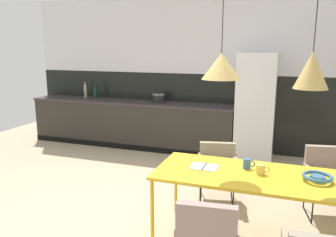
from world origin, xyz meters
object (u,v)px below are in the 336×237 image
at_px(pendant_lamp_over_table_far, 312,70).
at_px(cooking_pot, 159,98).
at_px(armchair_near_window, 327,173).
at_px(open_book, 204,167).
at_px(refrigerator_column, 256,107).
at_px(armchair_facing_counter, 217,164).
at_px(dining_table, 258,179).
at_px(fruit_bowl, 317,177).
at_px(pendant_lamp_over_table_near, 221,66).
at_px(armchair_head_of_table, 208,233).
at_px(mug_wide_latte, 261,169).
at_px(bottle_vinegar_dark, 95,92).
at_px(bottle_spice_small, 85,91).
at_px(mug_glass_clear, 247,164).

bearing_deg(pendant_lamp_over_table_far, cooking_pot, 131.23).
bearing_deg(armchair_near_window, open_book, 24.46).
height_order(refrigerator_column, armchair_facing_counter, refrigerator_column).
bearing_deg(dining_table, fruit_bowl, 2.55).
relative_size(cooking_pot, pendant_lamp_over_table_near, 0.20).
distance_m(armchair_head_of_table, fruit_bowl, 1.20).
relative_size(armchair_facing_counter, open_book, 2.61).
relative_size(dining_table, cooking_pot, 8.21).
distance_m(fruit_bowl, cooking_pot, 3.79).
height_order(mug_wide_latte, bottle_vinegar_dark, bottle_vinegar_dark).
relative_size(open_book, bottle_vinegar_dark, 0.92).
bearing_deg(fruit_bowl, open_book, 179.81).
relative_size(armchair_facing_counter, fruit_bowl, 2.64).
distance_m(refrigerator_column, pendant_lamp_over_table_far, 2.97).
height_order(pendant_lamp_over_table_near, pendant_lamp_over_table_far, same).
relative_size(fruit_bowl, bottle_spice_small, 0.86).
bearing_deg(dining_table, cooking_pot, 126.82).
height_order(dining_table, pendant_lamp_over_table_far, pendant_lamp_over_table_far).
relative_size(open_book, bottle_spice_small, 0.87).
xyz_separation_m(dining_table, open_book, (-0.53, 0.03, 0.05)).
xyz_separation_m(dining_table, armchair_head_of_table, (-0.30, -0.81, -0.18)).
xyz_separation_m(fruit_bowl, bottle_vinegar_dark, (-3.99, 2.77, 0.25)).
xyz_separation_m(dining_table, pendant_lamp_over_table_far, (0.39, -0.05, 1.05)).
xyz_separation_m(armchair_near_window, pendant_lamp_over_table_near, (-1.11, -0.86, 1.25)).
bearing_deg(cooking_pot, pendant_lamp_over_table_far, -48.77).
xyz_separation_m(armchair_head_of_table, bottle_spice_small, (-3.44, 3.68, 0.52)).
relative_size(armchair_near_window, mug_wide_latte, 6.17).
bearing_deg(armchair_facing_counter, mug_glass_clear, 109.04).
bearing_deg(refrigerator_column, open_book, -95.43).
height_order(dining_table, armchair_facing_counter, dining_table).
bearing_deg(cooking_pot, refrigerator_column, -1.49).
bearing_deg(fruit_bowl, armchair_facing_counter, 141.83).
distance_m(dining_table, bottle_spice_small, 4.73).
xyz_separation_m(cooking_pot, pendant_lamp_over_table_far, (2.47, -2.82, 0.77)).
xyz_separation_m(armchair_near_window, mug_wide_latte, (-0.69, -0.88, 0.27)).
relative_size(armchair_head_of_table, mug_wide_latte, 6.25).
height_order(bottle_spice_small, pendant_lamp_over_table_far, pendant_lamp_over_table_far).
height_order(armchair_head_of_table, bottle_spice_small, bottle_spice_small).
bearing_deg(bottle_vinegar_dark, fruit_bowl, -34.75).
xyz_separation_m(bottle_spice_small, pendant_lamp_over_table_far, (4.14, -2.92, 0.71)).
relative_size(mug_wide_latte, pendant_lamp_over_table_near, 0.11).
height_order(refrigerator_column, open_book, refrigerator_column).
relative_size(mug_wide_latte, mug_glass_clear, 1.05).
bearing_deg(open_book, mug_wide_latte, 0.04).
bearing_deg(bottle_spice_small, open_book, -41.51).
bearing_deg(armchair_near_window, cooking_pot, -44.45).
distance_m(refrigerator_column, bottle_vinegar_dark, 3.19).
height_order(refrigerator_column, mug_wide_latte, refrigerator_column).
bearing_deg(refrigerator_column, mug_wide_latte, -83.65).
distance_m(armchair_facing_counter, pendant_lamp_over_table_near, 1.53).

